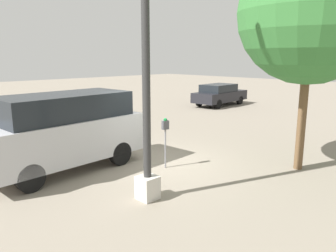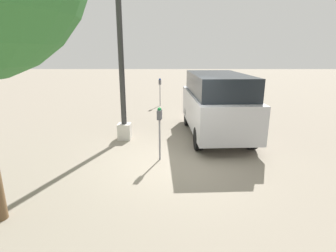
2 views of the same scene
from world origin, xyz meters
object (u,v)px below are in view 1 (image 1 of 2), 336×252
at_px(parking_meter_near, 165,131).
at_px(car_distant, 220,94).
at_px(street_tree, 311,12).
at_px(lamp_post, 146,91).
at_px(parked_van, 63,130).

distance_m(parking_meter_near, car_distant, 13.46).
bearing_deg(street_tree, car_distant, -133.13).
relative_size(lamp_post, parked_van, 1.48).
bearing_deg(lamp_post, street_tree, 161.46).
height_order(parking_meter_near, parked_van, parked_van).
relative_size(parking_meter_near, street_tree, 0.24).
height_order(lamp_post, parked_van, lamp_post).
height_order(parking_meter_near, lamp_post, lamp_post).
xyz_separation_m(lamp_post, street_tree, (-4.58, 1.53, 1.92)).
bearing_deg(parking_meter_near, car_distant, -140.95).
height_order(parking_meter_near, car_distant, parking_meter_near).
distance_m(parking_meter_near, parked_van, 2.94).
bearing_deg(car_distant, lamp_post, -152.61).
bearing_deg(parked_van, parking_meter_near, 135.82).
bearing_deg(parking_meter_near, parked_van, -32.04).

